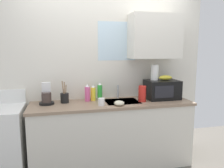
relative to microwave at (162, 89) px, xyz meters
name	(u,v)px	position (x,y,z in m)	size (l,w,h in m)	color
kitchen_wall_assembly	(114,68)	(-0.64, 0.27, 0.31)	(2.95, 0.42, 2.50)	silver
counter_unit	(112,133)	(-0.75, -0.05, -0.58)	(2.18, 0.63, 0.90)	silver
sink_faucet	(118,92)	(-0.61, 0.19, -0.04)	(0.03, 0.03, 0.19)	#B2B5BA
microwave	(162,89)	(0.00, 0.00, 0.00)	(0.46, 0.35, 0.27)	black
banana_bunch	(165,78)	(0.05, 0.00, 0.17)	(0.20, 0.11, 0.07)	gold
paper_towel_roll	(155,72)	(-0.10, 0.05, 0.24)	(0.11, 0.11, 0.22)	white
coffee_maker	(47,96)	(-1.61, 0.06, -0.03)	(0.19, 0.21, 0.28)	black
dish_soap_bottle_green	(100,92)	(-0.89, 0.13, -0.02)	(0.07, 0.07, 0.25)	green
dish_soap_bottle_yellow	(93,93)	(-0.98, 0.12, -0.03)	(0.07, 0.07, 0.22)	yellow
dish_soap_bottle_pink	(87,93)	(-1.07, 0.09, -0.02)	(0.07, 0.07, 0.24)	#E55999
cereal_canister	(142,94)	(-0.34, -0.10, -0.03)	(0.10, 0.10, 0.22)	red
mug_white	(101,102)	(-0.93, -0.19, -0.09)	(0.08, 0.08, 0.10)	white
utensil_crock	(65,98)	(-1.38, 0.07, -0.06)	(0.11, 0.11, 0.29)	black
small_bowl	(119,103)	(-0.71, -0.25, -0.10)	(0.13, 0.13, 0.07)	beige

